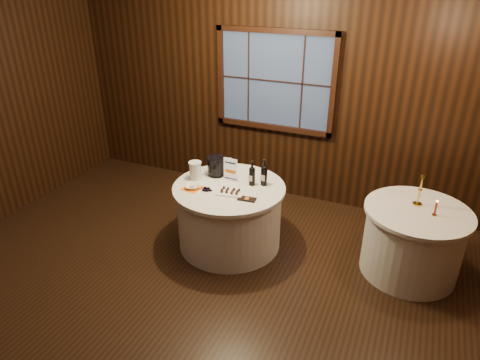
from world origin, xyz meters
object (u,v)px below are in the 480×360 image
at_px(main_table, 229,215).
at_px(ice_bucket, 216,166).
at_px(sign_stand, 231,172).
at_px(port_bottle_left, 252,175).
at_px(chocolate_box, 247,199).
at_px(brass_candlestick, 419,194).
at_px(grape_bunch, 207,189).
at_px(cracker_bowl, 192,187).
at_px(glass_pitcher, 195,170).
at_px(side_table, 412,241).
at_px(port_bottle_right, 264,174).
at_px(chocolate_plate, 230,192).
at_px(red_candle, 435,210).

height_order(main_table, ice_bucket, ice_bucket).
height_order(sign_stand, port_bottle_left, port_bottle_left).
relative_size(sign_stand, chocolate_box, 1.44).
xyz_separation_m(chocolate_box, brass_candlestick, (1.67, 0.61, 0.12)).
distance_m(grape_bunch, cracker_bowl, 0.18).
bearing_deg(brass_candlestick, glass_pitcher, -170.89).
relative_size(side_table, port_bottle_right, 3.46).
xyz_separation_m(main_table, side_table, (2.00, 0.30, 0.00)).
bearing_deg(glass_pitcher, main_table, -18.38).
height_order(port_bottle_right, ice_bucket, port_bottle_right).
distance_m(chocolate_plate, chocolate_box, 0.24).
relative_size(side_table, port_bottle_left, 3.66).
bearing_deg(port_bottle_left, cracker_bowl, -138.18).
relative_size(port_bottle_right, red_candle, 1.79).
bearing_deg(ice_bucket, main_table, -38.56).
relative_size(sign_stand, chocolate_plate, 0.87).
height_order(glass_pitcher, brass_candlestick, brass_candlestick).
xyz_separation_m(side_table, sign_stand, (-2.06, -0.13, 0.48)).
xyz_separation_m(sign_stand, chocolate_plate, (0.13, -0.31, -0.08)).
bearing_deg(side_table, red_candle, -21.56).
height_order(port_bottle_left, red_candle, port_bottle_left).
height_order(ice_bucket, red_candle, ice_bucket).
bearing_deg(sign_stand, main_table, -68.95).
xyz_separation_m(brass_candlestick, red_candle, (0.17, -0.16, -0.05)).
height_order(port_bottle_right, brass_candlestick, brass_candlestick).
relative_size(side_table, brass_candlestick, 3.13).
xyz_separation_m(chocolate_box, glass_pitcher, (-0.74, 0.22, 0.10)).
bearing_deg(red_candle, port_bottle_right, -178.52).
xyz_separation_m(port_bottle_right, brass_candlestick, (1.63, 0.21, -0.01)).
xyz_separation_m(sign_stand, brass_candlestick, (2.03, 0.23, 0.03)).
height_order(port_bottle_right, red_candle, port_bottle_right).
bearing_deg(port_bottle_left, main_table, -136.81).
bearing_deg(sign_stand, cracker_bowl, -125.51).
distance_m(brass_candlestick, red_candle, 0.24).
bearing_deg(sign_stand, chocolate_plate, -63.67).
distance_m(side_table, port_bottle_left, 1.86).
relative_size(main_table, brass_candlestick, 3.71).
xyz_separation_m(sign_stand, port_bottle_left, (0.28, -0.03, 0.03)).
relative_size(ice_bucket, chocolate_box, 1.19).
xyz_separation_m(side_table, cracker_bowl, (-2.36, -0.51, 0.40)).
distance_m(port_bottle_left, glass_pitcher, 0.67).
xyz_separation_m(port_bottle_left, port_bottle_right, (0.12, 0.05, 0.01)).
distance_m(port_bottle_right, chocolate_plate, 0.45).
distance_m(side_table, chocolate_plate, 2.01).
distance_m(port_bottle_right, brass_candlestick, 1.64).
xyz_separation_m(ice_bucket, red_candle, (2.41, 0.03, -0.05)).
bearing_deg(sign_stand, chocolate_box, -43.11).
bearing_deg(cracker_bowl, port_bottle_right, 29.93).
bearing_deg(red_candle, brass_candlestick, 135.85).
distance_m(side_table, brass_candlestick, 0.52).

